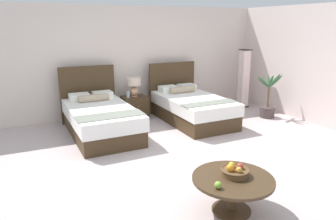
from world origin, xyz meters
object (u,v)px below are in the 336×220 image
at_px(table_lamp, 134,85).
at_px(coffee_table, 233,185).
at_px(floor_lamp_corner, 244,79).
at_px(potted_palm, 268,105).
at_px(bed_near_corner, 191,107).
at_px(vase, 128,94).
at_px(loose_apple, 218,185).
at_px(nightstand, 135,107).
at_px(fruit_bowl, 235,171).
at_px(bed_near_window, 100,118).

distance_m(table_lamp, coffee_table, 4.11).
xyz_separation_m(floor_lamp_corner, potted_palm, (-0.08, -1.03, -0.46)).
xyz_separation_m(bed_near_corner, floor_lamp_corner, (1.84, 0.55, 0.43)).
bearing_deg(vase, table_lamp, 19.87).
xyz_separation_m(coffee_table, loose_apple, (-0.30, -0.14, 0.13)).
height_order(bed_near_corner, floor_lamp_corner, floor_lamp_corner).
relative_size(bed_near_corner, potted_palm, 2.00).
bearing_deg(nightstand, table_lamp, 90.00).
distance_m(nightstand, potted_palm, 3.08).
xyz_separation_m(coffee_table, fruit_bowl, (0.05, 0.03, 0.15)).
distance_m(fruit_bowl, loose_apple, 0.38).
height_order(bed_near_window, fruit_bowl, bed_near_window).
bearing_deg(bed_near_window, nightstand, 37.03).
distance_m(vase, fruit_bowl, 3.99).
xyz_separation_m(bed_near_window, floor_lamp_corner, (3.88, 0.54, 0.43)).
bearing_deg(vase, nightstand, 13.54).
xyz_separation_m(coffee_table, potted_palm, (3.07, 2.84, -0.05)).
bearing_deg(bed_near_window, vase, 40.69).
bearing_deg(bed_near_corner, bed_near_window, 179.98).
bearing_deg(bed_near_corner, table_lamp, 144.76).
bearing_deg(table_lamp, vase, -160.13).
relative_size(bed_near_window, loose_apple, 27.08).
bearing_deg(nightstand, fruit_bowl, -92.69).
height_order(vase, loose_apple, vase).
relative_size(nightstand, fruit_bowl, 1.70).
height_order(bed_near_corner, potted_palm, bed_near_corner).
relative_size(floor_lamp_corner, potted_palm, 1.42).
distance_m(table_lamp, loose_apple, 4.26).
height_order(nightstand, loose_apple, nightstand).
xyz_separation_m(bed_near_window, loose_apple, (0.44, -3.46, 0.15)).
height_order(vase, floor_lamp_corner, floor_lamp_corner).
distance_m(nightstand, fruit_bowl, 4.04).
relative_size(bed_near_window, floor_lamp_corner, 1.44).
relative_size(bed_near_corner, coffee_table, 2.26).
distance_m(coffee_table, potted_palm, 4.18).
bearing_deg(table_lamp, floor_lamp_corner, -4.14).
xyz_separation_m(bed_near_window, vase, (0.81, 0.70, 0.27)).
relative_size(nightstand, table_lamp, 1.30).
bearing_deg(loose_apple, fruit_bowl, 26.41).
distance_m(bed_near_window, loose_apple, 3.49).
bearing_deg(table_lamp, fruit_bowl, -92.68).
relative_size(bed_near_window, fruit_bowl, 6.61).
bearing_deg(fruit_bowl, bed_near_window, 103.42).
height_order(bed_near_window, coffee_table, bed_near_window).
bearing_deg(bed_near_corner, coffee_table, -111.45).
bearing_deg(coffee_table, nightstand, 86.68).
relative_size(coffee_table, loose_apple, 11.72).
relative_size(bed_near_corner, fruit_bowl, 6.48).
height_order(bed_near_corner, fruit_bowl, bed_near_corner).
bearing_deg(floor_lamp_corner, bed_near_corner, -163.46).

